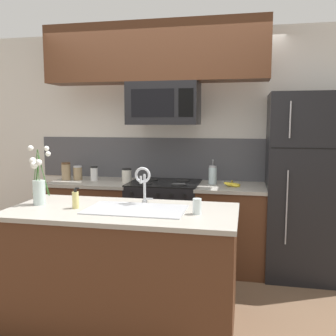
{
  "coord_description": "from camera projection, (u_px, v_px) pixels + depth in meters",
  "views": [
    {
      "loc": [
        0.87,
        -3.04,
        1.58
      ],
      "look_at": [
        0.17,
        0.27,
        1.16
      ],
      "focal_mm": 40.0,
      "sensor_mm": 36.0,
      "label": 1
    }
  ],
  "objects": [
    {
      "name": "ground_plane",
      "position": [
        143.0,
        300.0,
        3.32
      ],
      "size": [
        10.0,
        10.0,
        0.0
      ],
      "primitive_type": "plane",
      "color": "brown"
    },
    {
      "name": "rear_partition",
      "position": [
        197.0,
        146.0,
        4.34
      ],
      "size": [
        5.2,
        0.1,
        2.6
      ],
      "primitive_type": "cube",
      "color": "silver",
      "rests_on": "ground"
    },
    {
      "name": "splash_band",
      "position": [
        170.0,
        159.0,
        4.37
      ],
      "size": [
        3.23,
        0.01,
        0.48
      ],
      "primitive_type": "cube",
      "color": "#4C4C51",
      "rests_on": "rear_partition"
    },
    {
      "name": "back_counter_left",
      "position": [
        95.0,
        220.0,
        4.31
      ],
      "size": [
        0.91,
        0.65,
        0.91
      ],
      "color": "#4C2B19",
      "rests_on": "ground"
    },
    {
      "name": "back_counter_right",
      "position": [
        231.0,
        227.0,
        3.99
      ],
      "size": [
        0.73,
        0.65,
        0.91
      ],
      "color": "#4C2B19",
      "rests_on": "ground"
    },
    {
      "name": "stove_range",
      "position": [
        164.0,
        223.0,
        4.14
      ],
      "size": [
        0.76,
        0.64,
        0.93
      ],
      "color": "black",
      "rests_on": "ground"
    },
    {
      "name": "microwave",
      "position": [
        164.0,
        104.0,
        3.96
      ],
      "size": [
        0.74,
        0.4,
        0.44
      ],
      "color": "black"
    },
    {
      "name": "upper_cabinet_band",
      "position": [
        155.0,
        53.0,
        3.88
      ],
      "size": [
        2.34,
        0.34,
        0.6
      ],
      "primitive_type": "cube",
      "color": "#4C2B19"
    },
    {
      "name": "refrigerator",
      "position": [
        310.0,
        186.0,
        3.79
      ],
      "size": [
        0.87,
        0.74,
        1.86
      ],
      "color": "black",
      "rests_on": "ground"
    },
    {
      "name": "storage_jar_tall",
      "position": [
        66.0,
        171.0,
        4.31
      ],
      "size": [
        0.1,
        0.1,
        0.2
      ],
      "color": "#997F5B",
      "rests_on": "back_counter_left"
    },
    {
      "name": "storage_jar_medium",
      "position": [
        78.0,
        173.0,
        4.32
      ],
      "size": [
        0.1,
        0.1,
        0.16
      ],
      "color": "#997F5B",
      "rests_on": "back_counter_left"
    },
    {
      "name": "storage_jar_short",
      "position": [
        94.0,
        174.0,
        4.25
      ],
      "size": [
        0.08,
        0.08,
        0.16
      ],
      "color": "silver",
      "rests_on": "back_counter_left"
    },
    {
      "name": "storage_jar_squat",
      "position": [
        127.0,
        175.0,
        4.16
      ],
      "size": [
        0.11,
        0.11,
        0.15
      ],
      "color": "silver",
      "rests_on": "back_counter_left"
    },
    {
      "name": "banana_bunch",
      "position": [
        232.0,
        184.0,
        3.87
      ],
      "size": [
        0.19,
        0.13,
        0.08
      ],
      "color": "yellow",
      "rests_on": "back_counter_right"
    },
    {
      "name": "french_press",
      "position": [
        213.0,
        175.0,
        4.02
      ],
      "size": [
        0.09,
        0.09,
        0.27
      ],
      "color": "silver",
      "rests_on": "back_counter_right"
    },
    {
      "name": "island_counter",
      "position": [
        123.0,
        266.0,
        2.94
      ],
      "size": [
        1.77,
        0.83,
        0.91
      ],
      "color": "#4C2B19",
      "rests_on": "ground"
    },
    {
      "name": "kitchen_sink",
      "position": [
        136.0,
        219.0,
        2.87
      ],
      "size": [
        0.76,
        0.44,
        0.16
      ],
      "color": "#ADAFB5",
      "rests_on": "island_counter"
    },
    {
      "name": "sink_faucet",
      "position": [
        143.0,
        180.0,
        3.05
      ],
      "size": [
        0.14,
        0.14,
        0.31
      ],
      "color": "#B7BABF",
      "rests_on": "island_counter"
    },
    {
      "name": "dish_soap_bottle",
      "position": [
        76.0,
        200.0,
        2.9
      ],
      "size": [
        0.06,
        0.05,
        0.16
      ],
      "color": "#DBCC75",
      "rests_on": "island_counter"
    },
    {
      "name": "drinking_glass",
      "position": [
        197.0,
        206.0,
        2.72
      ],
      "size": [
        0.06,
        0.06,
        0.12
      ],
      "color": "silver",
      "rests_on": "island_counter"
    },
    {
      "name": "flower_vase",
      "position": [
        39.0,
        186.0,
        3.03
      ],
      "size": [
        0.2,
        0.14,
        0.48
      ],
      "color": "silver",
      "rests_on": "island_counter"
    }
  ]
}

